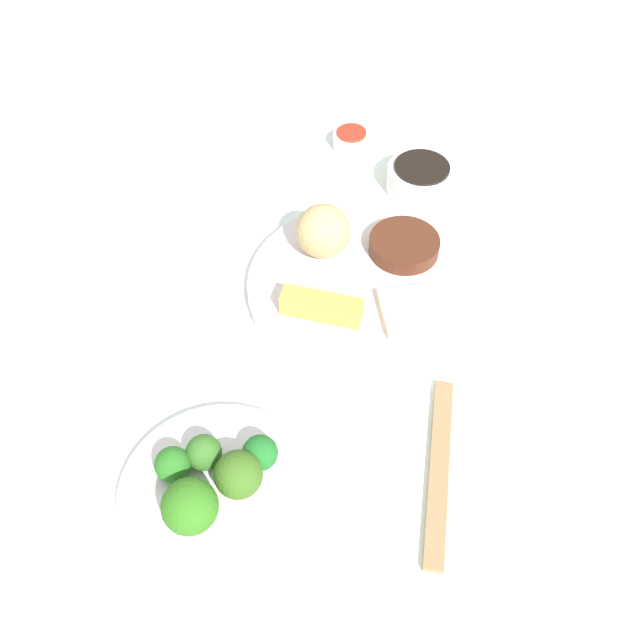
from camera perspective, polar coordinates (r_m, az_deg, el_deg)
The scene contains 17 objects.
tabletop at distance 0.92m, azimuth 0.90°, elevation 2.43°, with size 2.20×2.20×0.02m, color white.
main_plate at distance 0.91m, azimuth 3.48°, elevation 2.73°, with size 0.29×0.29×0.02m, color white.
rice_scoop at distance 0.91m, azimuth 0.06°, elevation 7.03°, with size 0.07×0.07×0.07m, color tan.
spring_roll at distance 0.85m, azimuth 0.11°, elevation 1.07°, with size 0.10×0.03×0.03m, color gold.
crab_rangoon_wonton at distance 0.86m, azimuth 7.23°, elevation 0.74°, with size 0.07×0.07×0.01m, color beige.
stir_fry_heap at distance 0.93m, azimuth 6.68°, elevation 5.91°, with size 0.09×0.09×0.02m, color #502716.
broccoli_plate at distance 0.75m, azimuth -7.96°, elevation -13.44°, with size 0.20×0.20×0.01m, color white.
broccoli_floret_0 at distance 0.72m, azimuth -6.49°, elevation -12.07°, with size 0.05×0.05×0.05m, color #3B641E.
broccoli_floret_1 at distance 0.71m, azimuth -10.28°, elevation -14.33°, with size 0.05×0.05×0.05m, color #32721C.
broccoli_floret_2 at distance 0.75m, azimuth -9.20°, elevation -10.32°, with size 0.04×0.04×0.04m, color #376E27.
broccoli_floret_3 at distance 0.74m, azimuth -4.77°, elevation -10.44°, with size 0.04×0.04×0.04m, color #1F6B26.
broccoli_floret_4 at distance 0.74m, azimuth -11.60°, elevation -11.16°, with size 0.04×0.04×0.04m, color #2A7022.
soy_sauce_bowl at distance 1.05m, azimuth 7.97°, elevation 11.02°, with size 0.10×0.10×0.04m, color white.
soy_sauce_bowl_liquid at distance 1.04m, azimuth 8.10°, elevation 11.91°, with size 0.08×0.08×0.00m, color black.
sauce_ramekin_sweet_and_sour at distance 1.12m, azimuth 2.48°, elevation 14.00°, with size 0.05×0.05×0.03m, color white.
sauce_ramekin_sweet_and_sour_liquid at distance 1.11m, azimuth 2.51°, elevation 14.60°, with size 0.04×0.04×0.00m, color red.
chopsticks_pair at distance 0.77m, azimuth 9.41°, elevation -11.57°, with size 0.22×0.02×0.01m, color #9C7A4F.
Camera 1 is at (-0.60, 0.16, 0.69)m, focal length 40.38 mm.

